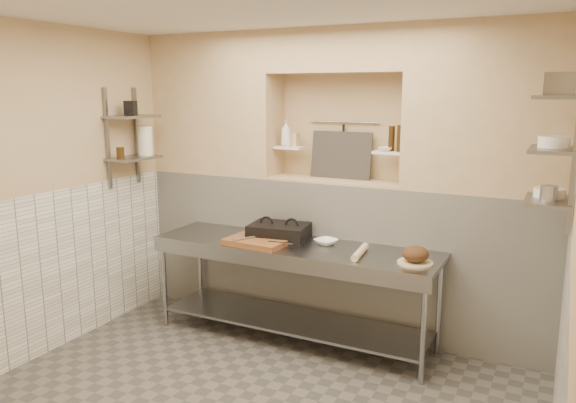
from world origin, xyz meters
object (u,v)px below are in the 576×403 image
Objects in this scene: mixing_bowl at (326,242)px; bowl_alcove at (385,149)px; panini_press at (279,232)px; jug_left at (145,141)px; prep_table at (293,273)px; rolling_pin at (360,252)px; bottle_soap at (286,133)px; bread_loaf at (416,254)px; cutting_board at (257,241)px.

bowl_alcove reaches higher than mixing_bowl.
jug_left is at bearing 175.25° from panini_press.
prep_table is 0.41m from mixing_bowl.
panini_press is 1.43× the size of rolling_pin.
prep_table is 1.35m from bottle_soap.
bread_loaf reaches higher than mixing_bowl.
bottle_soap is (-0.14, 0.41, 0.87)m from panini_press.
bottle_soap reaches higher than jug_left.
bowl_alcove is at bearing 39.86° from prep_table.
bread_loaf reaches higher than cutting_board.
rolling_pin is 0.47m from bread_loaf.
cutting_board and mixing_bowl have the same top height.
cutting_board is 2.13× the size of bottle_soap.
bread_loaf is at bearing -52.80° from bowl_alcove.
mixing_bowl is 0.98m from bowl_alcove.
bread_loaf is at bearing -3.41° from prep_table.
cutting_board is 0.61m from mixing_bowl.
mixing_bowl is at bearing -3.90° from panini_press.
bowl_alcove reaches higher than rolling_pin.
bowl_alcove is at bearing 89.53° from rolling_pin.
cutting_board reaches higher than prep_table.
bottle_soap is at bearing 157.59° from bread_loaf.
bread_loaf is at bearing -2.14° from rolling_pin.
bottle_soap is (-0.04, 0.65, 0.91)m from cutting_board.
cutting_board is (-0.30, -0.12, 0.28)m from prep_table.
panini_press is at bearing -176.14° from mixing_bowl.
rolling_pin is (0.84, -0.16, -0.04)m from panini_press.
bowl_alcove is at bearing 0.60° from bottle_soap.
cutting_board is 4.35× the size of bowl_alcove.
bread_loaf is (1.11, -0.07, 0.34)m from prep_table.
bottle_soap is at bearing 149.44° from rolling_pin.
bowl_alcove reaches higher than prep_table.
rolling_pin is 1.38× the size of jug_left.
panini_press reaches higher than rolling_pin.
prep_table is 12.38× the size of bread_loaf.
mixing_bowl is 0.43m from rolling_pin.
bread_loaf is 0.83× the size of bottle_soap.
bowl_alcove is at bearing 34.78° from cutting_board.
rolling_pin reaches higher than mixing_bowl.
panini_press is 1.97× the size of jug_left.
jug_left is at bearing 173.47° from cutting_board.
prep_table is at bearing -150.22° from mixing_bowl.
rolling_pin is at bearing -90.47° from bowl_alcove.
bowl_alcove is 2.36m from jug_left.
jug_left is (-2.30, 0.09, 0.83)m from rolling_pin.
rolling_pin is 3.22× the size of bowl_alcove.
mixing_bowl reaches higher than prep_table.
cutting_board is 1.60m from jug_left.
prep_table is 21.05× the size of bowl_alcove.
cutting_board is at bearing -120.84° from panini_press.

